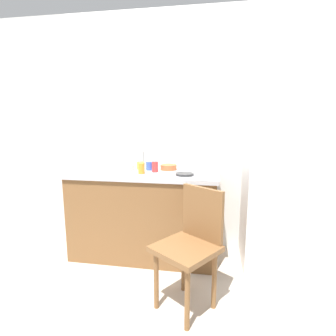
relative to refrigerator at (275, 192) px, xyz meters
name	(u,v)px	position (x,y,z in m)	size (l,w,h in m)	color
ground_plane	(167,296)	(-0.90, -0.65, -0.72)	(8.00, 8.00, 0.00)	#BCB2A3
back_wall	(183,133)	(-0.90, 0.35, 0.52)	(4.80, 0.10, 2.48)	silver
cabinet_base	(145,215)	(-1.25, 0.00, -0.30)	(1.43, 0.60, 0.84)	brown
countertop	(144,173)	(-1.25, 0.00, 0.13)	(1.47, 0.64, 0.04)	#B7B7BC
faucet	(141,155)	(-1.35, 0.25, 0.28)	(0.02, 0.02, 0.25)	#B7B7BC
refrigerator	(275,192)	(0.00, 0.00, 0.00)	(0.55, 0.59, 1.44)	white
chair	(191,242)	(-0.71, -0.71, -0.22)	(0.56, 0.56, 0.89)	brown
dish_tray	(118,168)	(-1.51, -0.02, 0.18)	(0.28, 0.20, 0.05)	white
terracotta_bowl	(169,167)	(-1.02, 0.12, 0.18)	(0.17, 0.17, 0.05)	#B25B33
hotplate	(185,174)	(-0.83, -0.13, 0.16)	(0.17, 0.17, 0.02)	#2D2D2D
cup_yellow	(140,165)	(-1.31, 0.10, 0.19)	(0.07, 0.07, 0.08)	yellow
cup_orange	(141,168)	(-1.24, -0.12, 0.21)	(0.06, 0.06, 0.10)	orange
cup_red	(155,167)	(-1.13, -0.02, 0.21)	(0.06, 0.06, 0.10)	red
cup_blue	(149,166)	(-1.21, 0.07, 0.20)	(0.07, 0.07, 0.08)	blue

